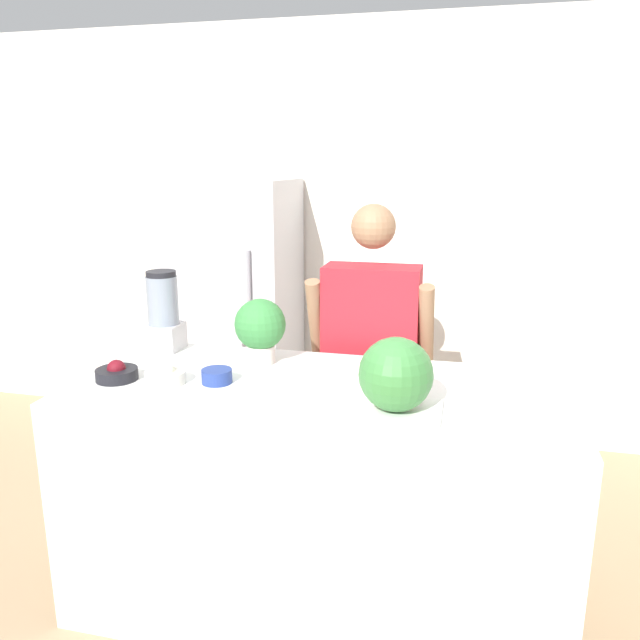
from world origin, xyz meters
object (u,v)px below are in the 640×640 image
(watermelon, at_px, (396,374))
(bowl_small_blue, at_px, (217,376))
(person, at_px, (370,368))
(bowl_cherries, at_px, (117,373))
(bowl_cream, at_px, (165,376))
(refrigerator, at_px, (235,315))
(potted_plant, at_px, (260,327))
(blender, at_px, (163,312))

(watermelon, relative_size, bowl_small_blue, 2.13)
(bowl_small_blue, bearing_deg, person, 54.58)
(bowl_cherries, xyz_separation_m, bowl_cream, (0.20, 0.01, 0.00))
(refrigerator, xyz_separation_m, watermelon, (1.19, -1.58, 0.24))
(watermelon, bearing_deg, potted_plant, 146.10)
(person, bearing_deg, refrigerator, 142.65)
(person, height_order, blender, person)
(person, distance_m, bowl_small_blue, 0.87)
(watermelon, relative_size, potted_plant, 0.91)
(refrigerator, height_order, person, refrigerator)
(person, bearing_deg, bowl_cherries, -139.70)
(refrigerator, relative_size, bowl_small_blue, 14.02)
(refrigerator, relative_size, person, 1.05)
(bowl_cherries, bearing_deg, refrigerator, 93.25)
(refrigerator, relative_size, bowl_cream, 10.65)
(bowl_small_blue, relative_size, blender, 0.33)
(watermelon, height_order, potted_plant, potted_plant)
(watermelon, distance_m, bowl_cream, 0.91)
(person, distance_m, bowl_cherries, 1.18)
(refrigerator, xyz_separation_m, bowl_small_blue, (0.48, -1.44, 0.13))
(refrigerator, bearing_deg, blender, -85.80)
(bowl_cherries, distance_m, potted_plant, 0.60)
(watermelon, xyz_separation_m, bowl_cherries, (-1.10, 0.08, -0.11))
(bowl_small_blue, relative_size, potted_plant, 0.43)
(bowl_cherries, relative_size, bowl_small_blue, 1.37)
(potted_plant, bearing_deg, blender, 170.12)
(person, bearing_deg, watermelon, -75.73)
(blender, bearing_deg, person, 20.53)
(refrigerator, bearing_deg, bowl_small_blue, -71.52)
(blender, bearing_deg, watermelon, -24.36)
(watermelon, relative_size, bowl_cream, 1.62)
(person, height_order, bowl_cream, person)
(watermelon, bearing_deg, bowl_cream, 174.14)
(bowl_cream, relative_size, blender, 0.43)
(watermelon, bearing_deg, refrigerator, 126.91)
(bowl_cherries, height_order, bowl_small_blue, bowl_cherries)
(bowl_small_blue, bearing_deg, watermelon, -11.41)
(person, height_order, bowl_cherries, person)
(potted_plant, bearing_deg, person, 45.88)
(refrigerator, height_order, bowl_cherries, refrigerator)
(bowl_small_blue, bearing_deg, potted_plant, 72.48)
(bowl_small_blue, height_order, potted_plant, potted_plant)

